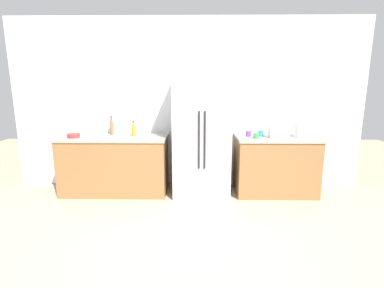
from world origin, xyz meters
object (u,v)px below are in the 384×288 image
(toaster, at_px, (279,132))
(cup_c, at_px, (261,133))
(cup_a, at_px, (248,134))
(cup_b, at_px, (256,136))
(rice_cooker, at_px, (303,127))
(refrigerator, at_px, (201,136))
(bowl_a, at_px, (73,136))
(bottle_b, at_px, (134,130))
(bottle_a, at_px, (112,127))

(toaster, bearing_deg, cup_c, 151.92)
(cup_a, bearing_deg, cup_c, 8.52)
(cup_a, relative_size, cup_b, 0.95)
(toaster, bearing_deg, rice_cooker, 2.73)
(refrigerator, relative_size, rice_cooker, 5.57)
(toaster, distance_m, bowl_a, 3.02)
(cup_a, bearing_deg, bowl_a, -177.10)
(toaster, height_order, bottle_b, bottle_b)
(refrigerator, relative_size, cup_b, 20.94)
(cup_c, bearing_deg, refrigerator, -176.00)
(bottle_b, height_order, cup_b, bottle_b)
(cup_b, bearing_deg, bottle_b, 174.76)
(cup_a, height_order, cup_b, cup_a)
(bottle_a, bearing_deg, bottle_b, -18.01)
(refrigerator, height_order, cup_c, refrigerator)
(toaster, height_order, cup_a, toaster)
(bottle_a, height_order, cup_b, bottle_a)
(refrigerator, xyz_separation_m, bottle_b, (-1.03, 0.05, 0.07))
(bottle_b, relative_size, cup_a, 2.80)
(refrigerator, relative_size, bottle_b, 7.84)
(rice_cooker, xyz_separation_m, bottle_b, (-2.51, 0.09, -0.07))
(rice_cooker, height_order, bowl_a, rice_cooker)
(cup_b, relative_size, cup_c, 1.01)
(toaster, distance_m, rice_cooker, 0.36)
(cup_b, height_order, bowl_a, cup_b)
(bottle_a, height_order, cup_a, bottle_a)
(refrigerator, height_order, cup_a, refrigerator)
(refrigerator, bearing_deg, toaster, -3.06)
(bottle_a, bearing_deg, refrigerator, -6.90)
(cup_a, bearing_deg, rice_cooker, -5.76)
(rice_cooker, bearing_deg, bowl_a, -179.09)
(bottle_a, xyz_separation_m, cup_a, (2.10, -0.13, -0.07))
(toaster, distance_m, bottle_a, 2.53)
(bowl_a, bearing_deg, toaster, 0.70)
(rice_cooker, distance_m, cup_a, 0.79)
(bottle_a, relative_size, bottle_b, 1.24)
(bottle_b, distance_m, cup_a, 1.74)
(cup_a, bearing_deg, bottle_a, 176.34)
(refrigerator, xyz_separation_m, bowl_a, (-1.89, -0.10, 0.02))
(bowl_a, bearing_deg, rice_cooker, 0.91)
(bowl_a, bearing_deg, bottle_b, 9.65)
(rice_cooker, xyz_separation_m, bottle_a, (-2.88, 0.21, -0.04))
(cup_a, xyz_separation_m, cup_b, (0.09, -0.15, -0.00))
(cup_a, height_order, bowl_a, cup_a)
(toaster, height_order, cup_c, toaster)
(rice_cooker, xyz_separation_m, cup_b, (-0.69, -0.07, -0.12))
(toaster, relative_size, cup_b, 3.19)
(rice_cooker, bearing_deg, cup_c, 169.62)
(refrigerator, bearing_deg, rice_cooker, -1.69)
(toaster, relative_size, cup_c, 3.22)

